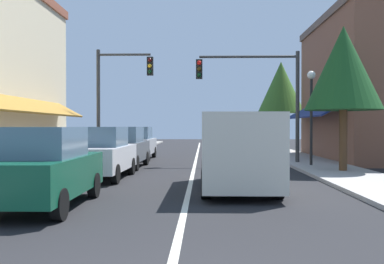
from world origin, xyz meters
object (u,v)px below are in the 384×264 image
(traffic_signal_left_corner, at_px, (116,88))
(street_lamp_right_mid, at_px, (311,101))
(van_in_lane, at_px, (237,149))
(traffic_signal_mast_arm, at_px, (261,87))
(parked_car_second_left, at_px, (101,153))
(parked_car_third_left, at_px, (123,147))
(tree_right_near, at_px, (343,69))
(parked_car_nearest_left, at_px, (43,168))
(tree_right_far, at_px, (281,88))
(parked_car_far_left, at_px, (136,143))

(traffic_signal_left_corner, xyz_separation_m, street_lamp_right_mid, (8.95, -2.45, -0.79))
(van_in_lane, height_order, traffic_signal_mast_arm, traffic_signal_mast_arm)
(parked_car_second_left, bearing_deg, van_in_lane, -27.92)
(parked_car_third_left, distance_m, tree_right_near, 9.54)
(parked_car_nearest_left, bearing_deg, tree_right_far, 66.42)
(parked_car_nearest_left, distance_m, tree_right_near, 11.79)
(parked_car_far_left, relative_size, traffic_signal_mast_arm, 0.78)
(parked_car_second_left, bearing_deg, traffic_signal_mast_arm, 43.88)
(parked_car_nearest_left, height_order, traffic_signal_left_corner, traffic_signal_left_corner)
(parked_car_second_left, xyz_separation_m, tree_right_far, (8.86, 15.65, 3.61))
(parked_car_second_left, xyz_separation_m, van_in_lane, (4.44, -2.46, 0.27))
(street_lamp_right_mid, bearing_deg, parked_car_nearest_left, -130.58)
(parked_car_far_left, relative_size, tree_right_far, 0.66)
(parked_car_second_left, distance_m, traffic_signal_mast_arm, 8.86)
(traffic_signal_mast_arm, relative_size, street_lamp_right_mid, 1.27)
(traffic_signal_mast_arm, xyz_separation_m, street_lamp_right_mid, (1.97, -1.49, -0.75))
(parked_car_third_left, bearing_deg, traffic_signal_mast_arm, 16.54)
(traffic_signal_left_corner, bearing_deg, traffic_signal_mast_arm, -7.83)
(tree_right_near, xyz_separation_m, tree_right_far, (0.08, 13.76, 0.51))
(van_in_lane, height_order, traffic_signal_left_corner, traffic_signal_left_corner)
(street_lamp_right_mid, bearing_deg, traffic_signal_left_corner, 164.67)
(parked_car_far_left, height_order, van_in_lane, van_in_lane)
(parked_car_second_left, height_order, van_in_lane, van_in_lane)
(parked_car_far_left, relative_size, van_in_lane, 0.79)
(parked_car_third_left, bearing_deg, tree_right_near, -12.54)
(parked_car_second_left, relative_size, parked_car_third_left, 1.00)
(van_in_lane, xyz_separation_m, traffic_signal_mast_arm, (1.74, 8.18, 2.48))
(traffic_signal_left_corner, height_order, tree_right_far, tree_right_far)
(parked_car_nearest_left, height_order, parked_car_far_left, same)
(parked_car_nearest_left, bearing_deg, traffic_signal_mast_arm, 60.05)
(traffic_signal_left_corner, bearing_deg, parked_car_nearest_left, -86.30)
(parked_car_far_left, height_order, tree_right_far, tree_right_far)
(traffic_signal_left_corner, bearing_deg, tree_right_far, 42.87)
(parked_car_nearest_left, bearing_deg, parked_car_far_left, 89.91)
(parked_car_far_left, xyz_separation_m, traffic_signal_mast_arm, (6.33, -3.20, 2.75))
(parked_car_second_left, bearing_deg, street_lamp_right_mid, 28.49)
(parked_car_second_left, distance_m, van_in_lane, 5.08)
(parked_car_second_left, relative_size, traffic_signal_mast_arm, 0.78)
(traffic_signal_mast_arm, distance_m, tree_right_near, 4.64)
(parked_car_nearest_left, xyz_separation_m, van_in_lane, (4.46, 2.86, 0.27))
(parked_car_far_left, xyz_separation_m, street_lamp_right_mid, (8.30, -4.70, 1.99))
(parked_car_nearest_left, distance_m, traffic_signal_left_corner, 12.34)
(van_in_lane, bearing_deg, tree_right_far, 76.32)
(tree_right_near, bearing_deg, street_lamp_right_mid, 105.01)
(van_in_lane, bearing_deg, traffic_signal_left_corner, 119.87)
(parked_car_third_left, relative_size, traffic_signal_left_corner, 0.74)
(parked_car_far_left, distance_m, tree_right_near, 11.78)
(traffic_signal_left_corner, relative_size, tree_right_far, 0.89)
(parked_car_third_left, relative_size, parked_car_far_left, 1.00)
(street_lamp_right_mid, height_order, tree_right_far, tree_right_far)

